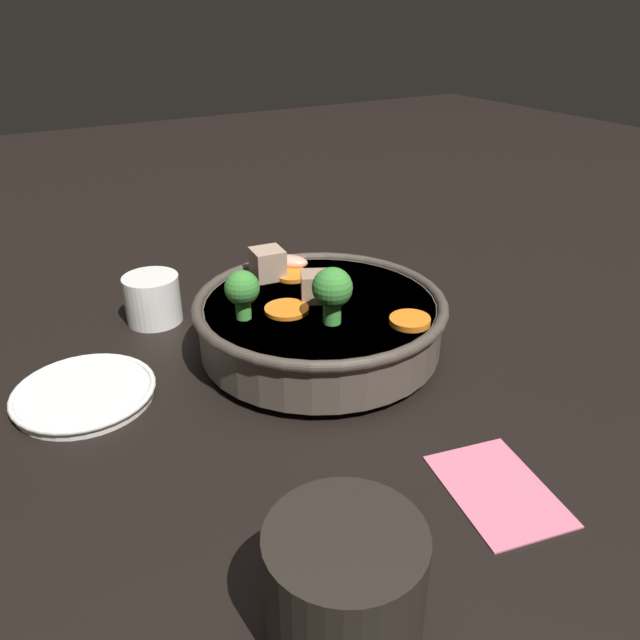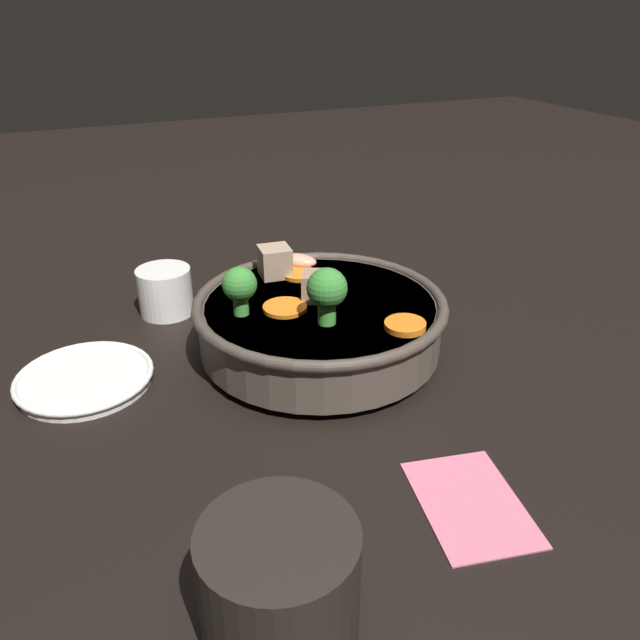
# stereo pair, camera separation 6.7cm
# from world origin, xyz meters

# --- Properties ---
(ground_plane) EXTENTS (3.00, 3.00, 0.00)m
(ground_plane) POSITION_xyz_m (0.00, 0.00, 0.00)
(ground_plane) COLOR black
(stirfry_bowl) EXTENTS (0.27, 0.27, 0.12)m
(stirfry_bowl) POSITION_xyz_m (0.00, 0.00, 0.04)
(stirfry_bowl) COLOR #51473D
(stirfry_bowl) RESTS_ON ground_plane
(side_saucer) EXTENTS (0.14, 0.14, 0.01)m
(side_saucer) POSITION_xyz_m (0.04, 0.24, 0.01)
(side_saucer) COLOR white
(side_saucer) RESTS_ON ground_plane
(tea_cup) EXTENTS (0.07, 0.07, 0.06)m
(tea_cup) POSITION_xyz_m (0.17, 0.13, 0.03)
(tea_cup) COLOR white
(tea_cup) RESTS_ON ground_plane
(dark_mug) EXTENTS (0.12, 0.10, 0.08)m
(dark_mug) POSITION_xyz_m (-0.30, 0.16, 0.04)
(dark_mug) COLOR black
(dark_mug) RESTS_ON ground_plane
(napkin) EXTENTS (0.12, 0.10, 0.00)m
(napkin) POSITION_xyz_m (-0.26, -0.01, 0.00)
(napkin) COLOR #D16B84
(napkin) RESTS_ON ground_plane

